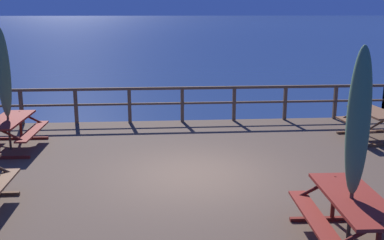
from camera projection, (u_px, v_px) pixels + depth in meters
The scene contains 8 objects.
ground_plane at pixel (195, 203), 9.79m from camera, with size 600.00×600.00×0.00m, color navy.
wooden_deck at pixel (195, 189), 9.71m from camera, with size 13.19×9.59×0.67m, color brown.
railing_waterside_far at pixel (182, 98), 13.96m from camera, with size 12.99×0.10×1.09m.
picnic_table_back_right at pixel (354, 210), 6.59m from camera, with size 1.46×2.02×0.78m.
picnic_table_mid_centre at pixel (9, 127), 11.26m from camera, with size 1.45×2.05×0.78m.
picnic_table_front_left at pixel (374, 119), 12.09m from camera, with size 1.52×1.74×0.78m.
patio_umbrella_tall_mid_left at pixel (358, 123), 6.24m from camera, with size 0.32×0.32×2.94m.
patio_umbrella_short_mid at pixel (4, 73), 10.89m from camera, with size 0.32×0.32×2.98m.
Camera 1 is at (-0.75, -9.06, 4.05)m, focal length 42.63 mm.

